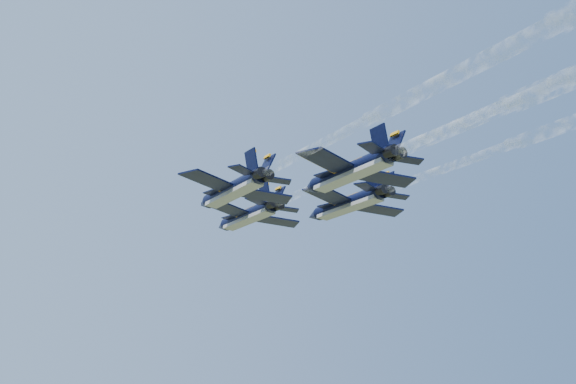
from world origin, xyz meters
name	(u,v)px	position (x,y,z in m)	size (l,w,h in m)	color
jet_lead	(247,216)	(2.37, 9.35, 94.78)	(15.15, 19.49, 4.30)	black
jet_left	(232,190)	(-5.09, -3.24, 94.78)	(15.15, 19.49, 4.30)	black
jet_right	(348,204)	(11.75, -3.37, 94.78)	(15.15, 19.49, 4.30)	black
jet_slot	(350,172)	(3.99, -16.83, 94.78)	(15.15, 19.49, 4.30)	black
smoke_trail_lead	(489,110)	(5.23, -38.92, 94.82)	(5.46, 64.92, 2.10)	white
smoke_trail_left	(529,33)	(-2.23, -51.51, 94.82)	(5.46, 64.92, 2.10)	white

